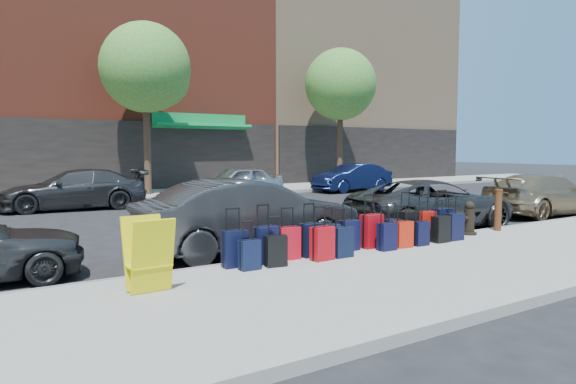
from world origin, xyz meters
TOP-DOWN VIEW (x-y plane):
  - ground at (0.00, 0.00)m, footprint 120.00×120.00m
  - sidewalk_near at (0.00, -6.50)m, footprint 60.00×4.00m
  - sidewalk_far at (0.00, 10.00)m, footprint 60.00×4.00m
  - curb_near at (0.00, -4.48)m, footprint 60.00×0.08m
  - curb_far at (0.00, 7.98)m, footprint 60.00×0.08m
  - building_center at (0.00, 17.99)m, footprint 17.00×12.85m
  - building_right at (16.00, 17.99)m, footprint 15.00×12.12m
  - tree_center at (0.64, 9.50)m, footprint 3.80×3.80m
  - tree_right at (11.14, 9.50)m, footprint 3.80×3.80m
  - suitcase_front_0 at (-2.56, -4.81)m, footprint 0.42×0.24m
  - suitcase_front_1 at (-1.99, -4.84)m, footprint 0.45×0.29m
  - suitcase_front_2 at (-1.49, -4.79)m, footprint 0.41×0.26m
  - suitcase_front_3 at (-1.02, -4.81)m, footprint 0.42×0.25m
  - suitcase_front_4 at (-0.54, -4.77)m, footprint 0.39×0.26m
  - suitcase_front_5 at (-0.08, -4.75)m, footprint 0.39×0.21m
  - suitcase_front_6 at (0.46, -4.78)m, footprint 0.45×0.27m
  - suitcase_front_7 at (0.97, -4.84)m, footprint 0.38×0.24m
  - suitcase_front_8 at (1.43, -4.82)m, footprint 0.47×0.29m
  - suitcase_front_9 at (1.99, -4.78)m, footprint 0.43×0.25m
  - suitcase_front_10 at (2.54, -4.79)m, footprint 0.47×0.30m
  - suitcase_back_0 at (-2.45, -5.12)m, footprint 0.33×0.19m
  - suitcase_back_1 at (-1.97, -5.14)m, footprint 0.38×0.26m
  - suitcase_back_3 at (-1.03, -5.17)m, footprint 0.41×0.26m
  - suitcase_back_4 at (-0.58, -5.16)m, footprint 0.37×0.22m
  - suitcase_back_6 at (0.54, -5.14)m, footprint 0.36×0.21m
  - suitcase_back_7 at (1.00, -5.11)m, footprint 0.38×0.25m
  - suitcase_back_8 at (1.45, -5.15)m, footprint 0.33×0.19m
  - suitcase_back_9 at (2.07, -5.13)m, footprint 0.38×0.22m
  - suitcase_back_10 at (2.52, -5.11)m, footprint 0.40×0.24m
  - fire_hydrant at (3.39, -4.81)m, footprint 0.39×0.34m
  - bollard at (4.43, -4.81)m, footprint 0.18×0.18m
  - display_rack at (-4.21, -5.46)m, footprint 0.59×0.64m
  - car_near_1 at (-1.46, -3.29)m, footprint 4.57×1.67m
  - car_near_2 at (4.27, -2.95)m, footprint 4.86×2.74m
  - car_near_3 at (9.13, -3.12)m, footprint 4.57×1.98m
  - car_far_1 at (-3.02, 6.54)m, footprint 4.95×2.36m
  - car_far_2 at (3.53, 7.05)m, footprint 4.02×1.62m
  - car_far_3 at (9.87, 7.07)m, footprint 4.22×1.68m

SIDE VIEW (x-z plane):
  - ground at x=0.00m, z-range 0.00..0.00m
  - sidewalk_near at x=0.00m, z-range 0.00..0.15m
  - sidewalk_far at x=0.00m, z-range 0.00..0.15m
  - curb_near at x=0.00m, z-range 0.00..0.15m
  - curb_far at x=0.00m, z-range 0.00..0.15m
  - suitcase_back_0 at x=-2.45m, z-range 0.00..0.79m
  - suitcase_back_8 at x=1.45m, z-range 0.00..0.80m
  - suitcase_back_1 at x=-1.97m, z-range -0.01..0.83m
  - suitcase_back_7 at x=1.00m, z-range -0.01..0.84m
  - suitcase_back_6 at x=0.54m, z-range -0.01..0.85m
  - suitcase_front_7 at x=0.97m, z-range -0.01..0.85m
  - suitcase_front_4 at x=-0.54m, z-range -0.01..0.86m
  - suitcase_back_4 at x=-0.58m, z-range -0.02..0.87m
  - suitcase_back_9 at x=2.07m, z-range -0.02..0.87m
  - suitcase_front_2 at x=-1.49m, z-range -0.02..0.91m
  - suitcase_back_10 at x=2.52m, z-range -0.03..0.91m
  - suitcase_front_5 at x=-0.08m, z-range -0.03..0.91m
  - suitcase_back_3 at x=-1.03m, z-range -0.03..0.92m
  - suitcase_front_3 at x=-1.02m, z-range -0.03..0.94m
  - suitcase_front_0 at x=-2.56m, z-range -0.03..0.95m
  - suitcase_front_9 at x=1.99m, z-range -0.04..0.96m
  - suitcase_front_1 at x=-1.99m, z-range -0.04..0.98m
  - suitcase_front_10 at x=2.54m, z-range -0.05..1.01m
  - suitcase_front_6 at x=0.46m, z-range -0.05..1.02m
  - suitcase_front_8 at x=1.43m, z-range -0.05..1.02m
  - fire_hydrant at x=3.39m, z-range 0.12..0.89m
  - car_near_2 at x=4.27m, z-range 0.00..1.28m
  - display_rack at x=-4.21m, z-range 0.14..1.16m
  - car_near_3 at x=9.13m, z-range 0.00..1.31m
  - bollard at x=4.43m, z-range 0.17..1.16m
  - car_far_3 at x=9.87m, z-range 0.00..1.37m
  - car_far_2 at x=3.53m, z-range 0.00..1.37m
  - car_far_1 at x=-3.02m, z-range 0.00..1.39m
  - car_near_1 at x=-1.46m, z-range 0.00..1.50m
  - tree_center at x=0.64m, z-range 1.78..9.05m
  - tree_right at x=11.14m, z-range 1.78..9.05m
  - building_right at x=16.00m, z-range -0.02..17.98m
  - building_center at x=0.00m, z-range -0.02..19.98m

